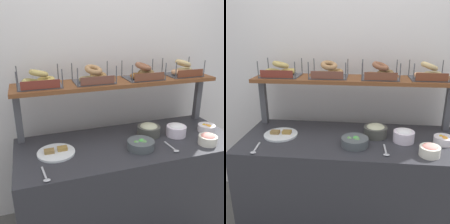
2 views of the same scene
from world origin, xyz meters
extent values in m
cube|color=silver|center=(0.00, 0.55, 1.20)|extent=(2.91, 0.06, 2.40)
cube|color=#2D2D33|center=(0.00, 0.00, 0.42)|extent=(1.71, 0.70, 0.85)
cube|color=#4C4C51|center=(-0.79, 0.27, 1.05)|extent=(0.05, 0.05, 0.40)
cube|color=#4C4C51|center=(0.79, 0.27, 1.05)|extent=(0.05, 0.05, 0.40)
cube|color=brown|center=(0.00, 0.27, 1.26)|extent=(1.67, 0.32, 0.03)
cylinder|color=#4B4B44|center=(0.20, 0.06, 0.89)|extent=(0.19, 0.19, 0.08)
ellipsoid|color=beige|center=(0.20, 0.06, 0.93)|extent=(0.14, 0.14, 0.06)
cylinder|color=white|center=(0.41, -0.01, 0.89)|extent=(0.16, 0.16, 0.08)
ellipsoid|color=white|center=(0.41, -0.01, 0.93)|extent=(0.12, 0.12, 0.06)
cylinder|color=white|center=(0.55, -0.22, 0.88)|extent=(0.14, 0.14, 0.07)
ellipsoid|color=pink|center=(0.55, -0.22, 0.91)|extent=(0.11, 0.11, 0.05)
cylinder|color=white|center=(0.70, -0.01, 0.88)|extent=(0.14, 0.14, 0.06)
sphere|color=#F58640|center=(0.70, -0.01, 0.90)|extent=(0.03, 0.03, 0.03)
sphere|color=#F7A236|center=(0.70, -0.04, 0.90)|extent=(0.04, 0.04, 0.04)
sphere|color=gold|center=(0.68, 0.00, 0.90)|extent=(0.04, 0.04, 0.04)
cylinder|color=#4D5356|center=(0.04, -0.12, 0.88)|extent=(0.20, 0.20, 0.06)
sphere|color=#55943F|center=(0.00, -0.13, 0.90)|extent=(0.04, 0.04, 0.04)
sphere|color=#4EB248|center=(0.05, -0.12, 0.90)|extent=(0.05, 0.05, 0.05)
sphere|color=#618A5B|center=(0.01, -0.13, 0.90)|extent=(0.04, 0.04, 0.04)
sphere|color=#589054|center=(0.05, -0.12, 0.90)|extent=(0.04, 0.04, 0.04)
sphere|color=#619454|center=(0.06, -0.14, 0.90)|extent=(0.04, 0.04, 0.04)
cylinder|color=white|center=(-0.56, 0.00, 0.86)|extent=(0.27, 0.27, 0.01)
cube|color=olive|center=(-0.61, 0.00, 0.88)|extent=(0.07, 0.05, 0.02)
cube|color=olive|center=(-0.51, 0.01, 0.88)|extent=(0.07, 0.05, 0.02)
cube|color=#B7B7BC|center=(-0.67, -0.23, 0.86)|extent=(0.03, 0.14, 0.01)
ellipsoid|color=#B7B7BC|center=(-0.66, -0.32, 0.86)|extent=(0.04, 0.03, 0.01)
cube|color=#B7B7BC|center=(0.26, -0.16, 0.86)|extent=(0.02, 0.14, 0.01)
ellipsoid|color=#B7B7BC|center=(0.26, -0.25, 0.86)|extent=(0.04, 0.03, 0.01)
cube|color=#4C4C51|center=(-0.62, 0.28, 1.28)|extent=(0.32, 0.24, 0.01)
cylinder|color=#4C4C51|center=(-0.77, 0.16, 1.35)|extent=(0.01, 0.01, 0.14)
cylinder|color=#4C4C51|center=(-0.46, 0.16, 1.35)|extent=(0.01, 0.01, 0.14)
cylinder|color=#4C4C51|center=(-0.77, 0.39, 1.35)|extent=(0.01, 0.01, 0.14)
cylinder|color=#4C4C51|center=(-0.46, 0.39, 1.35)|extent=(0.01, 0.01, 0.14)
cube|color=maroon|center=(-0.62, 0.16, 1.32)|extent=(0.27, 0.01, 0.06)
torus|color=tan|center=(-0.67, 0.25, 1.32)|extent=(0.15, 0.14, 0.06)
torus|color=tan|center=(-0.57, 0.31, 1.31)|extent=(0.15, 0.14, 0.05)
torus|color=tan|center=(-0.62, 0.28, 1.38)|extent=(0.19, 0.19, 0.08)
cube|color=#4C4C51|center=(-0.20, 0.27, 1.28)|extent=(0.31, 0.24, 0.01)
cylinder|color=#4C4C51|center=(-0.35, 0.16, 1.35)|extent=(0.01, 0.01, 0.14)
cylinder|color=#4C4C51|center=(-0.05, 0.16, 1.35)|extent=(0.01, 0.01, 0.14)
cylinder|color=#4C4C51|center=(-0.35, 0.39, 1.35)|extent=(0.01, 0.01, 0.14)
cylinder|color=#4C4C51|center=(-0.05, 0.39, 1.35)|extent=(0.01, 0.01, 0.14)
cube|color=brown|center=(-0.20, 0.15, 1.32)|extent=(0.26, 0.01, 0.06)
torus|color=#998855|center=(-0.26, 0.24, 1.31)|extent=(0.14, 0.15, 0.05)
torus|color=#A67943|center=(-0.16, 0.31, 1.32)|extent=(0.20, 0.20, 0.06)
torus|color=#AD7D4F|center=(-0.20, 0.27, 1.38)|extent=(0.20, 0.20, 0.08)
cube|color=#4C4C51|center=(0.22, 0.27, 1.28)|extent=(0.30, 0.24, 0.01)
cylinder|color=#4C4C51|center=(0.08, 0.15, 1.35)|extent=(0.01, 0.01, 0.14)
cylinder|color=#4C4C51|center=(0.37, 0.15, 1.35)|extent=(0.01, 0.01, 0.14)
cylinder|color=#4C4C51|center=(0.08, 0.38, 1.35)|extent=(0.01, 0.01, 0.14)
cylinder|color=#4C4C51|center=(0.37, 0.38, 1.35)|extent=(0.01, 0.01, 0.14)
cube|color=brown|center=(0.22, 0.15, 1.32)|extent=(0.25, 0.01, 0.06)
torus|color=brown|center=(0.17, 0.24, 1.31)|extent=(0.19, 0.19, 0.05)
torus|color=olive|center=(0.27, 0.30, 1.32)|extent=(0.20, 0.20, 0.06)
torus|color=brown|center=(0.22, 0.27, 1.38)|extent=(0.19, 0.18, 0.08)
cube|color=#4C4C51|center=(0.61, 0.28, 1.28)|extent=(0.28, 0.24, 0.01)
cylinder|color=#4C4C51|center=(0.47, 0.16, 1.35)|extent=(0.01, 0.01, 0.14)
cylinder|color=#4C4C51|center=(0.74, 0.16, 1.35)|extent=(0.01, 0.01, 0.14)
cylinder|color=#4C4C51|center=(0.47, 0.39, 1.35)|extent=(0.01, 0.01, 0.14)
cylinder|color=#4C4C51|center=(0.74, 0.39, 1.35)|extent=(0.01, 0.01, 0.14)
cube|color=brown|center=(0.61, 0.16, 1.32)|extent=(0.24, 0.01, 0.06)
torus|color=tan|center=(0.56, 0.25, 1.32)|extent=(0.20, 0.20, 0.05)
torus|color=tan|center=(0.65, 0.31, 1.32)|extent=(0.16, 0.17, 0.06)
torus|color=#DBBB7A|center=(0.61, 0.28, 1.38)|extent=(0.17, 0.17, 0.09)
camera|label=1|loc=(-0.71, -1.68, 1.77)|focal=41.80mm
camera|label=2|loc=(0.10, -1.83, 1.70)|focal=40.92mm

